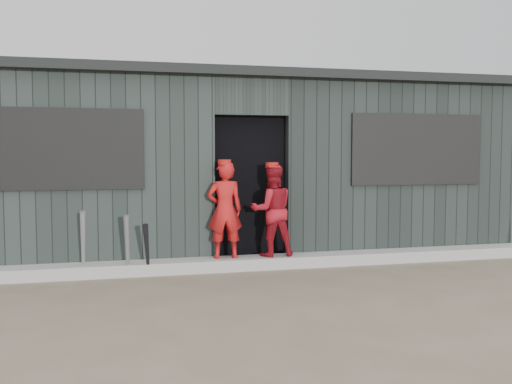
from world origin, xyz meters
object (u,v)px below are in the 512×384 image
object	(u,v)px
player_grey_back	(263,215)
dugout	(230,167)
bat_mid	(128,246)
player_red_left	(225,210)
bat_left	(83,245)
player_red_right	(272,210)
bat_right	(147,250)

from	to	relation	value
player_grey_back	dugout	size ratio (longest dim) A/B	0.15
dugout	player_grey_back	bearing A→B (deg)	-75.17
bat_mid	player_grey_back	xyz separation A→B (m)	(1.90, 0.86, 0.24)
player_red_left	player_grey_back	size ratio (longest dim) A/B	0.99
bat_left	dugout	xyz separation A→B (m)	(2.14, 1.83, 0.87)
player_red_right	bat_left	bearing A→B (deg)	4.02
player_red_left	player_red_right	distance (m)	0.63
player_red_left	dugout	bearing A→B (deg)	-102.21
dugout	player_red_right	bearing A→B (deg)	-82.01
bat_right	player_red_right	bearing A→B (deg)	9.35
bat_left	player_grey_back	bearing A→B (deg)	18.50
bat_left	dugout	distance (m)	2.95
bat_left	player_grey_back	size ratio (longest dim) A/B	0.67
player_red_left	player_red_right	bearing A→B (deg)	-176.93
bat_right	player_grey_back	xyz separation A→B (m)	(1.67, 0.88, 0.29)
player_red_right	player_grey_back	xyz separation A→B (m)	(0.04, 0.62, -0.12)
bat_right	dugout	xyz separation A→B (m)	(1.40, 1.91, 0.95)
player_grey_back	dugout	world-z (taller)	dugout
bat_right	bat_mid	bearing A→B (deg)	172.78
bat_mid	bat_right	world-z (taller)	bat_mid
player_red_right	dugout	xyz separation A→B (m)	(-0.23, 1.64, 0.53)
bat_mid	player_grey_back	distance (m)	2.10
bat_left	bat_mid	bearing A→B (deg)	-5.37
player_red_left	player_grey_back	bearing A→B (deg)	-135.32
player_red_right	player_red_left	bearing A→B (deg)	1.05
bat_mid	player_red_right	size ratio (longest dim) A/B	0.65
bat_mid	dugout	size ratio (longest dim) A/B	0.09
bat_right	player_red_left	xyz separation A→B (m)	(1.00, 0.25, 0.44)
bat_right	player_grey_back	size ratio (longest dim) A/B	0.55
bat_mid	player_red_left	xyz separation A→B (m)	(1.23, 0.22, 0.38)
bat_right	player_red_left	distance (m)	1.12
bat_mid	player_red_right	bearing A→B (deg)	7.35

